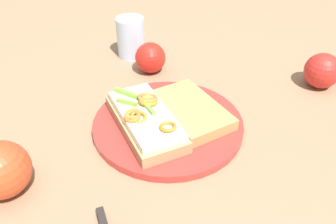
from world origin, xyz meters
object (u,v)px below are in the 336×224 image
apple_1 (150,58)px  apple_2 (322,71)px  plate (168,124)px  drinking_glass (131,37)px  apple_0 (1,170)px  sandwich (145,119)px  bread_slice_side (189,110)px

apple_1 → apple_2: (-0.36, -0.01, 0.00)m
plate → drinking_glass: bearing=-61.2°
plate → apple_1: (0.08, -0.19, 0.03)m
plate → apple_0: apple_0 is taller
sandwich → drinking_glass: drinking_glass is taller
drinking_glass → plate: bearing=118.8°
bread_slice_side → apple_1: bearing=-7.4°
apple_2 → bread_slice_side: bearing=34.5°
sandwich → apple_1: bearing=-25.3°
sandwich → apple_0: apple_0 is taller
sandwich → apple_1: size_ratio=2.90×
plate → apple_1: apple_1 is taller
bread_slice_side → drinking_glass: bearing=-4.4°
sandwich → drinking_glass: size_ratio=2.09×
bread_slice_side → drinking_glass: size_ratio=1.66×
apple_2 → apple_0: bearing=38.4°
apple_0 → apple_1: apple_0 is taller
bread_slice_side → apple_0: size_ratio=1.89×
apple_2 → drinking_glass: bearing=-7.8°
apple_1 → drinking_glass: (0.06, -0.07, 0.01)m
plate → bread_slice_side: bread_slice_side is taller
apple_0 → apple_1: bearing=-108.1°
sandwich → apple_2: apple_2 is taller
plate → bread_slice_side: 0.05m
sandwich → apple_1: 0.22m
apple_0 → apple_1: (-0.12, -0.38, -0.01)m
drinking_glass → bread_slice_side: bearing=127.2°
sandwich → apple_2: bearing=-91.7°
plate → apple_2: size_ratio=3.65×
sandwich → apple_1: apple_1 is taller
apple_1 → drinking_glass: 0.09m
drinking_glass → apple_1: bearing=133.6°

